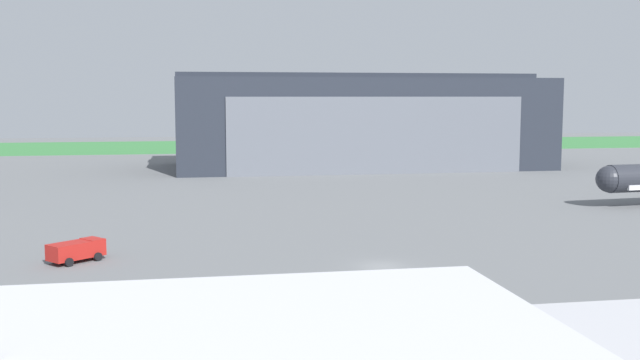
{
  "coord_description": "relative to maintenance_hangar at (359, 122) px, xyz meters",
  "views": [
    {
      "loc": [
        -16.97,
        -63.44,
        15.06
      ],
      "look_at": [
        -2.35,
        17.78,
        5.81
      ],
      "focal_mm": 42.15,
      "sensor_mm": 36.0,
      "label": 1
    }
  ],
  "objects": [
    {
      "name": "baggage_tug",
      "position": [
        -46.59,
        -86.14,
        -8.36
      ],
      "size": [
        5.17,
        4.89,
        1.92
      ],
      "color": "#AD1E19",
      "rests_on": "ground_plane"
    },
    {
      "name": "grass_field_strip",
      "position": [
        -19.66,
        71.22,
        -9.43
      ],
      "size": [
        440.0,
        56.0,
        0.08
      ],
      "primitive_type": "cube",
      "color": "#387D3F",
      "rests_on": "ground_plane"
    },
    {
      "name": "ground_plane",
      "position": [
        -19.66,
        -92.77,
        -9.47
      ],
      "size": [
        440.0,
        440.0,
        0.0
      ],
      "primitive_type": "plane",
      "color": "slate"
    },
    {
      "name": "maintenance_hangar",
      "position": [
        0.0,
        0.0,
        0.0
      ],
      "size": [
        76.7,
        32.18,
        19.86
      ],
      "color": "#232833",
      "rests_on": "ground_plane"
    }
  ]
}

